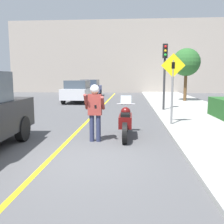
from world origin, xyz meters
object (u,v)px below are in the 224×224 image
Objects in this scene: crossing_sign at (173,82)px; parked_car_blue at (90,88)px; motorcycle at (125,122)px; parked_car_silver at (78,91)px; person_biker at (95,107)px; street_tree at (186,63)px; traffic_light at (165,64)px.

parked_car_blue is (-5.65, 15.04, -0.89)m from crossing_sign.
parked_car_silver is (-3.89, 10.98, 0.35)m from motorcycle.
street_tree is (5.22, 12.33, 1.97)m from person_biker.
parked_car_blue is (-3.00, 17.48, -0.19)m from person_biker.
street_tree is at bearing 67.12° from traffic_light.
motorcycle is 11.65m from parked_car_silver.
traffic_light reaches higher than crossing_sign.
motorcycle is 12.73m from street_tree.
motorcycle is 0.62× the size of traffic_light.
parked_car_silver is (-5.64, 9.16, -0.89)m from crossing_sign.
crossing_sign is 10.80m from parked_car_silver.
parked_car_blue is (-5.91, 10.65, -1.77)m from traffic_light.
traffic_light is 12.30m from parked_car_blue.
traffic_light is (0.26, 4.39, 0.88)m from crossing_sign.
traffic_light is 0.86× the size of parked_car_blue.
traffic_light reaches higher than person_biker.
street_tree is (2.32, 5.50, 0.40)m from traffic_light.
person_biker is (-0.90, -0.62, 0.54)m from motorcycle.
person_biker reaches higher than parked_car_blue.
street_tree is at bearing 69.71° from motorcycle.
crossing_sign reaches higher than person_biker.
motorcycle is at bearing -76.97° from parked_car_blue.
parked_car_blue is at bearing 147.96° from street_tree.
parked_car_blue reaches higher than motorcycle.
motorcycle is 2.81m from crossing_sign.
parked_car_blue is (-3.90, 16.85, 0.35)m from motorcycle.
parked_car_blue is (-8.23, 5.15, -2.17)m from street_tree.
person_biker is at bearing -80.26° from parked_car_blue.
parked_car_silver is at bearing 121.60° from crossing_sign.
motorcycle is 6.86m from traffic_light.
person_biker is 0.41× the size of parked_car_silver.
traffic_light is at bearing 72.08° from motorcycle.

